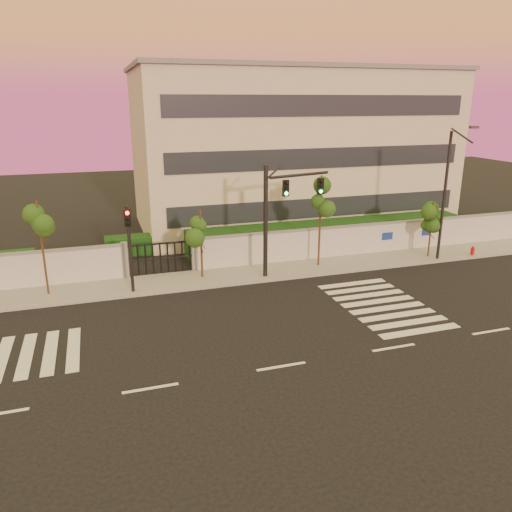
# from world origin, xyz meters

# --- Properties ---
(ground) EXTENTS (120.00, 120.00, 0.00)m
(ground) POSITION_xyz_m (0.00, 0.00, 0.00)
(ground) COLOR black
(ground) RESTS_ON ground
(sidewalk) EXTENTS (60.00, 3.00, 0.15)m
(sidewalk) POSITION_xyz_m (0.00, 10.50, 0.07)
(sidewalk) COLOR gray
(sidewalk) RESTS_ON ground
(perimeter_wall) EXTENTS (60.00, 0.36, 2.20)m
(perimeter_wall) POSITION_xyz_m (0.10, 12.00, 1.07)
(perimeter_wall) COLOR #AEB0B5
(perimeter_wall) RESTS_ON ground
(hedge_row) EXTENTS (41.00, 4.25, 1.80)m
(hedge_row) POSITION_xyz_m (1.17, 14.74, 0.82)
(hedge_row) COLOR #0F3413
(hedge_row) RESTS_ON ground
(institutional_building) EXTENTS (24.40, 12.40, 12.25)m
(institutional_building) POSITION_xyz_m (9.00, 21.99, 6.16)
(institutional_building) COLOR beige
(institutional_building) RESTS_ON ground
(road_markings) EXTENTS (57.00, 7.62, 0.02)m
(road_markings) POSITION_xyz_m (-1.58, 3.76, 0.01)
(road_markings) COLOR silver
(road_markings) RESTS_ON ground
(street_tree_c) EXTENTS (1.36, 1.08, 5.11)m
(street_tree_c) POSITION_xyz_m (-9.06, 10.56, 3.75)
(street_tree_c) COLOR #382314
(street_tree_c) RESTS_ON ground
(street_tree_d) EXTENTS (1.47, 1.17, 4.11)m
(street_tree_d) POSITION_xyz_m (-0.82, 10.66, 3.03)
(street_tree_d) COLOR #382314
(street_tree_d) RESTS_ON ground
(street_tree_e) EXTENTS (1.53, 1.22, 5.65)m
(street_tree_e) POSITION_xyz_m (6.46, 10.62, 4.15)
(street_tree_e) COLOR #382314
(street_tree_e) RESTS_ON ground
(street_tree_f) EXTENTS (1.38, 1.10, 3.74)m
(street_tree_f) POSITION_xyz_m (14.00, 10.05, 2.75)
(street_tree_f) COLOR #382314
(street_tree_f) RESTS_ON ground
(traffic_signal_main) EXTENTS (4.07, 1.19, 6.51)m
(traffic_signal_main) POSITION_xyz_m (3.48, 9.66, 4.12)
(traffic_signal_main) COLOR black
(traffic_signal_main) RESTS_ON ground
(traffic_signal_secondary) EXTENTS (0.37, 0.35, 4.78)m
(traffic_signal_secondary) POSITION_xyz_m (-4.82, 9.52, 3.04)
(traffic_signal_secondary) COLOR black
(traffic_signal_secondary) RESTS_ON ground
(streetlight_east) EXTENTS (0.51, 2.04, 8.49)m
(streetlight_east) POSITION_xyz_m (14.25, 9.26, 4.59)
(streetlight_east) COLOR black
(streetlight_east) RESTS_ON ground
(fire_hydrant) EXTENTS (0.28, 0.28, 0.74)m
(fire_hydrant) POSITION_xyz_m (16.90, 9.36, 0.37)
(fire_hydrant) COLOR #AE0B13
(fire_hydrant) RESTS_ON ground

